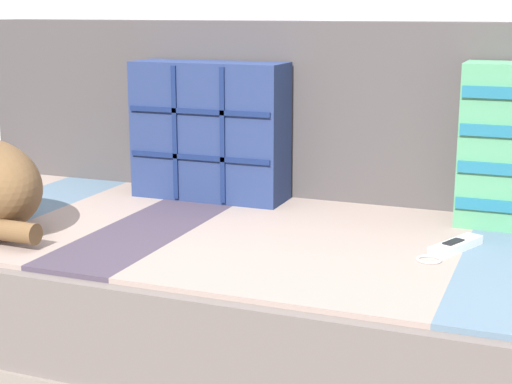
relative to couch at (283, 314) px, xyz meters
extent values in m
cube|color=gray|center=(0.00, 0.00, -0.10)|extent=(2.02, 0.88, 0.17)
cube|color=#6B605B|center=(0.00, 0.00, 0.08)|extent=(1.97, 0.86, 0.20)
cube|color=slate|center=(-0.66, -0.02, 0.19)|extent=(0.19, 0.77, 0.01)
cube|color=gray|center=(-0.47, -0.02, 0.19)|extent=(0.19, 0.77, 0.01)
cube|color=#423847|center=(-0.28, -0.02, 0.19)|extent=(0.19, 0.77, 0.01)
cube|color=gray|center=(-0.09, -0.02, 0.19)|extent=(0.19, 0.77, 0.01)
cube|color=gray|center=(0.09, -0.02, 0.19)|extent=(0.19, 0.77, 0.01)
cube|color=gray|center=(0.28, -0.02, 0.19)|extent=(0.19, 0.77, 0.01)
cube|color=#474242|center=(0.00, 0.37, 0.41)|extent=(1.97, 0.14, 0.44)
cube|color=navy|center=(-0.28, 0.22, 0.36)|extent=(0.39, 0.13, 0.34)
cube|color=navy|center=(-0.28, 0.16, 0.31)|extent=(0.37, 0.01, 0.01)
cube|color=navy|center=(-0.34, 0.16, 0.36)|extent=(0.01, 0.01, 0.33)
cube|color=navy|center=(-0.28, 0.16, 0.42)|extent=(0.37, 0.01, 0.01)
cube|color=navy|center=(-0.21, 0.16, 0.36)|extent=(0.01, 0.01, 0.33)
cylinder|color=brown|center=(-0.49, -0.31, 0.23)|extent=(0.16, 0.05, 0.04)
cube|color=white|center=(0.36, -0.01, 0.20)|extent=(0.09, 0.15, 0.02)
cube|color=black|center=(0.36, -0.02, 0.21)|extent=(0.04, 0.06, 0.00)
cube|color=black|center=(0.39, 0.06, 0.20)|extent=(0.03, 0.02, 0.02)
torus|color=silver|center=(0.33, -0.09, 0.19)|extent=(0.06, 0.06, 0.01)
camera|label=1|loc=(0.54, -1.54, 0.66)|focal=55.00mm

